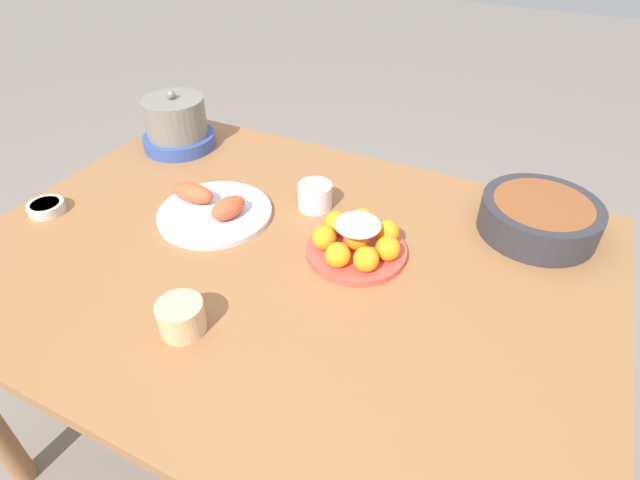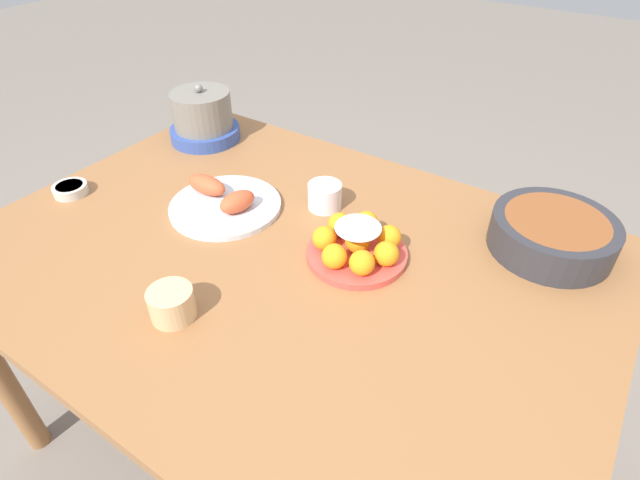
{
  "view_description": "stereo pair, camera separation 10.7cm",
  "coord_description": "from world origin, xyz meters",
  "px_view_note": "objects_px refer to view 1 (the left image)",
  "views": [
    {
      "loc": [
        0.45,
        -0.72,
        1.44
      ],
      "look_at": [
        0.07,
        0.04,
        0.78
      ],
      "focal_mm": 28.0,
      "sensor_mm": 36.0,
      "label": 1
    },
    {
      "loc": [
        0.54,
        -0.67,
        1.44
      ],
      "look_at": [
        0.07,
        0.04,
        0.78
      ],
      "focal_mm": 28.0,
      "sensor_mm": 36.0,
      "label": 2
    }
  ],
  "objects_px": {
    "sauce_bowl": "(46,207)",
    "cup_near": "(181,317)",
    "serving_bowl": "(539,216)",
    "cake_plate": "(357,242)",
    "seafood_platter": "(213,209)",
    "cup_far": "(315,196)",
    "warming_pot": "(177,125)",
    "dining_table": "(285,284)"
  },
  "relations": [
    {
      "from": "cup_near",
      "to": "warming_pot",
      "type": "xyz_separation_m",
      "value": [
        -0.47,
        0.58,
        0.04
      ]
    },
    {
      "from": "seafood_platter",
      "to": "cup_far",
      "type": "xyz_separation_m",
      "value": [
        0.21,
        0.14,
        0.01
      ]
    },
    {
      "from": "seafood_platter",
      "to": "warming_pot",
      "type": "relative_size",
      "value": 1.31
    },
    {
      "from": "warming_pot",
      "to": "cake_plate",
      "type": "bearing_deg",
      "value": -19.07
    },
    {
      "from": "dining_table",
      "to": "cake_plate",
      "type": "distance_m",
      "value": 0.2
    },
    {
      "from": "cup_far",
      "to": "warming_pot",
      "type": "relative_size",
      "value": 0.4
    },
    {
      "from": "dining_table",
      "to": "seafood_platter",
      "type": "height_order",
      "value": "seafood_platter"
    },
    {
      "from": "cake_plate",
      "to": "seafood_platter",
      "type": "relative_size",
      "value": 0.8
    },
    {
      "from": "cup_far",
      "to": "warming_pot",
      "type": "xyz_separation_m",
      "value": [
        -0.51,
        0.11,
        0.04
      ]
    },
    {
      "from": "cake_plate",
      "to": "seafood_platter",
      "type": "height_order",
      "value": "cake_plate"
    },
    {
      "from": "dining_table",
      "to": "cup_near",
      "type": "bearing_deg",
      "value": -102.39
    },
    {
      "from": "cake_plate",
      "to": "cup_near",
      "type": "bearing_deg",
      "value": -120.25
    },
    {
      "from": "sauce_bowl",
      "to": "cup_near",
      "type": "relative_size",
      "value": 1.0
    },
    {
      "from": "sauce_bowl",
      "to": "cup_near",
      "type": "height_order",
      "value": "cup_near"
    },
    {
      "from": "cup_far",
      "to": "cup_near",
      "type": "bearing_deg",
      "value": -94.4
    },
    {
      "from": "serving_bowl",
      "to": "sauce_bowl",
      "type": "distance_m",
      "value": 1.18
    },
    {
      "from": "dining_table",
      "to": "cup_near",
      "type": "xyz_separation_m",
      "value": [
        -0.06,
        -0.27,
        0.12
      ]
    },
    {
      "from": "serving_bowl",
      "to": "cup_near",
      "type": "bearing_deg",
      "value": -131.74
    },
    {
      "from": "seafood_platter",
      "to": "cup_far",
      "type": "height_order",
      "value": "cup_far"
    },
    {
      "from": "cup_near",
      "to": "warming_pot",
      "type": "bearing_deg",
      "value": 129.39
    },
    {
      "from": "cup_near",
      "to": "warming_pot",
      "type": "height_order",
      "value": "warming_pot"
    },
    {
      "from": "seafood_platter",
      "to": "serving_bowl",
      "type": "bearing_deg",
      "value": 21.41
    },
    {
      "from": "seafood_platter",
      "to": "warming_pot",
      "type": "bearing_deg",
      "value": 140.56
    },
    {
      "from": "cake_plate",
      "to": "warming_pot",
      "type": "height_order",
      "value": "warming_pot"
    },
    {
      "from": "cup_near",
      "to": "warming_pot",
      "type": "distance_m",
      "value": 0.75
    },
    {
      "from": "serving_bowl",
      "to": "cup_near",
      "type": "distance_m",
      "value": 0.81
    },
    {
      "from": "serving_bowl",
      "to": "cup_far",
      "type": "height_order",
      "value": "serving_bowl"
    },
    {
      "from": "serving_bowl",
      "to": "warming_pot",
      "type": "xyz_separation_m",
      "value": [
        -1.02,
        -0.03,
        0.03
      ]
    },
    {
      "from": "seafood_platter",
      "to": "cup_near",
      "type": "height_order",
      "value": "same"
    },
    {
      "from": "warming_pot",
      "to": "seafood_platter",
      "type": "bearing_deg",
      "value": -39.44
    },
    {
      "from": "seafood_platter",
      "to": "sauce_bowl",
      "type": "bearing_deg",
      "value": -155.26
    },
    {
      "from": "dining_table",
      "to": "warming_pot",
      "type": "relative_size",
      "value": 6.58
    },
    {
      "from": "cup_near",
      "to": "cup_far",
      "type": "bearing_deg",
      "value": 85.6
    },
    {
      "from": "cake_plate",
      "to": "serving_bowl",
      "type": "distance_m",
      "value": 0.43
    },
    {
      "from": "sauce_bowl",
      "to": "serving_bowl",
      "type": "bearing_deg",
      "value": 22.58
    },
    {
      "from": "serving_bowl",
      "to": "warming_pot",
      "type": "relative_size",
      "value": 1.27
    },
    {
      "from": "serving_bowl",
      "to": "cup_far",
      "type": "distance_m",
      "value": 0.52
    },
    {
      "from": "dining_table",
      "to": "sauce_bowl",
      "type": "height_order",
      "value": "sauce_bowl"
    },
    {
      "from": "sauce_bowl",
      "to": "cup_near",
      "type": "xyz_separation_m",
      "value": [
        0.54,
        -0.16,
        0.02
      ]
    },
    {
      "from": "seafood_platter",
      "to": "cup_far",
      "type": "relative_size",
      "value": 3.3
    },
    {
      "from": "dining_table",
      "to": "warming_pot",
      "type": "distance_m",
      "value": 0.64
    },
    {
      "from": "sauce_bowl",
      "to": "cup_far",
      "type": "height_order",
      "value": "cup_far"
    }
  ]
}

